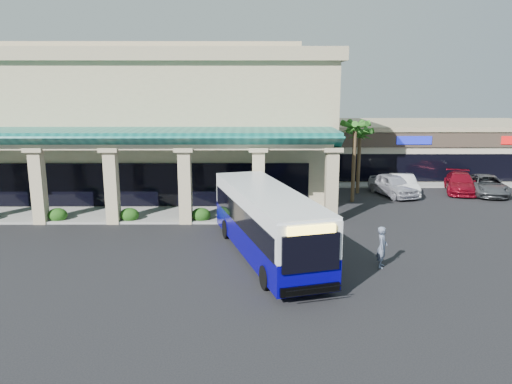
{
  "coord_description": "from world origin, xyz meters",
  "views": [
    {
      "loc": [
        1.19,
        -24.83,
        8.41
      ],
      "look_at": [
        1.35,
        4.15,
        2.2
      ],
      "focal_mm": 35.0,
      "sensor_mm": 36.0,
      "label": 1
    }
  ],
  "objects_px": {
    "car_silver": "(393,185)",
    "car_white": "(403,185)",
    "transit_bus": "(267,224)",
    "car_red": "(460,183)",
    "pedestrian": "(382,247)",
    "car_gray": "(487,185)"
  },
  "relations": [
    {
      "from": "pedestrian",
      "to": "car_gray",
      "type": "distance_m",
      "value": 20.15
    },
    {
      "from": "transit_bus",
      "to": "pedestrian",
      "type": "relative_size",
      "value": 6.1
    },
    {
      "from": "pedestrian",
      "to": "car_red",
      "type": "height_order",
      "value": "pedestrian"
    },
    {
      "from": "car_silver",
      "to": "car_white",
      "type": "distance_m",
      "value": 1.01
    },
    {
      "from": "car_gray",
      "to": "pedestrian",
      "type": "bearing_deg",
      "value": -116.85
    },
    {
      "from": "car_silver",
      "to": "car_red",
      "type": "relative_size",
      "value": 0.93
    },
    {
      "from": "transit_bus",
      "to": "car_silver",
      "type": "xyz_separation_m",
      "value": [
        10.16,
        14.01,
        -0.84
      ]
    },
    {
      "from": "pedestrian",
      "to": "car_white",
      "type": "height_order",
      "value": "pedestrian"
    },
    {
      "from": "car_white",
      "to": "car_gray",
      "type": "xyz_separation_m",
      "value": [
        6.58,
        -0.01,
        -0.03
      ]
    },
    {
      "from": "transit_bus",
      "to": "car_red",
      "type": "xyz_separation_m",
      "value": [
        15.9,
        15.22,
        -0.91
      ]
    },
    {
      "from": "transit_bus",
      "to": "car_red",
      "type": "relative_size",
      "value": 2.25
    },
    {
      "from": "car_white",
      "to": "car_gray",
      "type": "distance_m",
      "value": 6.58
    },
    {
      "from": "transit_bus",
      "to": "car_gray",
      "type": "height_order",
      "value": "transit_bus"
    },
    {
      "from": "car_red",
      "to": "car_gray",
      "type": "height_order",
      "value": "car_red"
    },
    {
      "from": "pedestrian",
      "to": "car_silver",
      "type": "bearing_deg",
      "value": 1.8
    },
    {
      "from": "car_red",
      "to": "car_white",
      "type": "bearing_deg",
      "value": -154.4
    },
    {
      "from": "pedestrian",
      "to": "car_red",
      "type": "xyz_separation_m",
      "value": [
        10.52,
        16.77,
        -0.21
      ]
    },
    {
      "from": "car_silver",
      "to": "car_gray",
      "type": "relative_size",
      "value": 0.91
    },
    {
      "from": "transit_bus",
      "to": "car_red",
      "type": "bearing_deg",
      "value": 28.03
    },
    {
      "from": "transit_bus",
      "to": "pedestrian",
      "type": "distance_m",
      "value": 5.64
    },
    {
      "from": "car_red",
      "to": "car_gray",
      "type": "bearing_deg",
      "value": -7.69
    },
    {
      "from": "car_silver",
      "to": "car_red",
      "type": "xyz_separation_m",
      "value": [
        5.74,
        1.2,
        -0.07
      ]
    }
  ]
}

